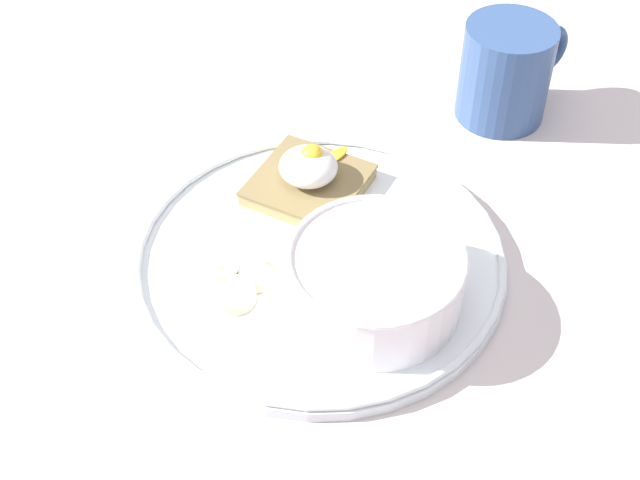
{
  "coord_description": "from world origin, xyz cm",
  "views": [
    {
      "loc": [
        -12.61,
        48.4,
        55.18
      ],
      "look_at": [
        0.0,
        0.0,
        5.0
      ],
      "focal_mm": 50.0,
      "sensor_mm": 36.0,
      "label": 1
    }
  ],
  "objects_px": {
    "banana_slice_left": "(234,295)",
    "banana_slice_right": "(268,250)",
    "toast_slice": "(309,184)",
    "banana_slice_front": "(221,271)",
    "oatmeal_bowl": "(375,280)",
    "poached_egg": "(309,165)",
    "banana_slice_back": "(256,278)",
    "coffee_mug": "(507,71)"
  },
  "relations": [
    {
      "from": "oatmeal_bowl",
      "to": "toast_slice",
      "type": "relative_size",
      "value": 1.24
    },
    {
      "from": "banana_slice_left",
      "to": "banana_slice_right",
      "type": "relative_size",
      "value": 1.14
    },
    {
      "from": "toast_slice",
      "to": "banana_slice_front",
      "type": "xyz_separation_m",
      "value": [
        0.04,
        0.12,
        -0.0
      ]
    },
    {
      "from": "poached_egg",
      "to": "banana_slice_back",
      "type": "height_order",
      "value": "poached_egg"
    },
    {
      "from": "banana_slice_back",
      "to": "coffee_mug",
      "type": "height_order",
      "value": "coffee_mug"
    },
    {
      "from": "banana_slice_right",
      "to": "banana_slice_front",
      "type": "bearing_deg",
      "value": 48.06
    },
    {
      "from": "banana_slice_back",
      "to": "banana_slice_right",
      "type": "bearing_deg",
      "value": -91.53
    },
    {
      "from": "toast_slice",
      "to": "banana_slice_right",
      "type": "height_order",
      "value": "toast_slice"
    },
    {
      "from": "toast_slice",
      "to": "banana_slice_right",
      "type": "distance_m",
      "value": 0.08
    },
    {
      "from": "banana_slice_left",
      "to": "toast_slice",
      "type": "bearing_deg",
      "value": -99.31
    },
    {
      "from": "oatmeal_bowl",
      "to": "poached_egg",
      "type": "height_order",
      "value": "oatmeal_bowl"
    },
    {
      "from": "banana_slice_front",
      "to": "banana_slice_left",
      "type": "distance_m",
      "value": 0.03
    },
    {
      "from": "banana_slice_right",
      "to": "coffee_mug",
      "type": "distance_m",
      "value": 0.3
    },
    {
      "from": "oatmeal_bowl",
      "to": "poached_egg",
      "type": "distance_m",
      "value": 0.14
    },
    {
      "from": "banana_slice_front",
      "to": "banana_slice_back",
      "type": "relative_size",
      "value": 1.09
    },
    {
      "from": "banana_slice_left",
      "to": "banana_slice_right",
      "type": "bearing_deg",
      "value": -101.47
    },
    {
      "from": "oatmeal_bowl",
      "to": "banana_slice_front",
      "type": "distance_m",
      "value": 0.13
    },
    {
      "from": "oatmeal_bowl",
      "to": "coffee_mug",
      "type": "xyz_separation_m",
      "value": [
        -0.07,
        -0.28,
        0.01
      ]
    },
    {
      "from": "toast_slice",
      "to": "coffee_mug",
      "type": "height_order",
      "value": "coffee_mug"
    },
    {
      "from": "banana_slice_front",
      "to": "coffee_mug",
      "type": "height_order",
      "value": "coffee_mug"
    },
    {
      "from": "toast_slice",
      "to": "banana_slice_left",
      "type": "xyz_separation_m",
      "value": [
        0.02,
        0.14,
        -0.0
      ]
    },
    {
      "from": "banana_slice_right",
      "to": "banana_slice_left",
      "type": "bearing_deg",
      "value": 78.53
    },
    {
      "from": "banana_slice_left",
      "to": "coffee_mug",
      "type": "height_order",
      "value": "coffee_mug"
    },
    {
      "from": "oatmeal_bowl",
      "to": "banana_slice_left",
      "type": "relative_size",
      "value": 3.01
    },
    {
      "from": "poached_egg",
      "to": "banana_slice_back",
      "type": "distance_m",
      "value": 0.12
    },
    {
      "from": "banana_slice_left",
      "to": "banana_slice_front",
      "type": "bearing_deg",
      "value": -48.87
    },
    {
      "from": "poached_egg",
      "to": "banana_slice_back",
      "type": "bearing_deg",
      "value": 83.63
    },
    {
      "from": "toast_slice",
      "to": "banana_slice_right",
      "type": "bearing_deg",
      "value": 82.11
    },
    {
      "from": "banana_slice_front",
      "to": "coffee_mug",
      "type": "xyz_separation_m",
      "value": [
        -0.19,
        -0.29,
        0.03
      ]
    },
    {
      "from": "banana_slice_back",
      "to": "coffee_mug",
      "type": "bearing_deg",
      "value": -119.64
    },
    {
      "from": "oatmeal_bowl",
      "to": "coffee_mug",
      "type": "bearing_deg",
      "value": -103.24
    },
    {
      "from": "toast_slice",
      "to": "banana_slice_back",
      "type": "bearing_deg",
      "value": 83.82
    },
    {
      "from": "banana_slice_right",
      "to": "coffee_mug",
      "type": "bearing_deg",
      "value": -122.43
    },
    {
      "from": "oatmeal_bowl",
      "to": "banana_slice_left",
      "type": "distance_m",
      "value": 0.11
    },
    {
      "from": "banana_slice_front",
      "to": "banana_slice_right",
      "type": "relative_size",
      "value": 0.99
    },
    {
      "from": "banana_slice_front",
      "to": "banana_slice_back",
      "type": "xyz_separation_m",
      "value": [
        -0.03,
        -0.0,
        -0.0
      ]
    },
    {
      "from": "banana_slice_front",
      "to": "banana_slice_right",
      "type": "height_order",
      "value": "banana_slice_front"
    },
    {
      "from": "banana_slice_left",
      "to": "banana_slice_back",
      "type": "bearing_deg",
      "value": -113.85
    },
    {
      "from": "oatmeal_bowl",
      "to": "banana_slice_right",
      "type": "distance_m",
      "value": 0.1
    },
    {
      "from": "toast_slice",
      "to": "banana_slice_left",
      "type": "distance_m",
      "value": 0.14
    },
    {
      "from": "banana_slice_front",
      "to": "banana_slice_back",
      "type": "bearing_deg",
      "value": -176.59
    },
    {
      "from": "banana_slice_left",
      "to": "banana_slice_back",
      "type": "height_order",
      "value": "banana_slice_left"
    }
  ]
}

